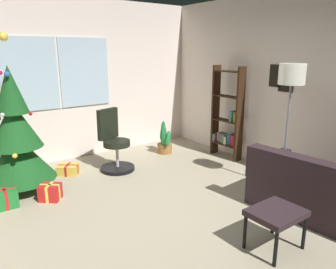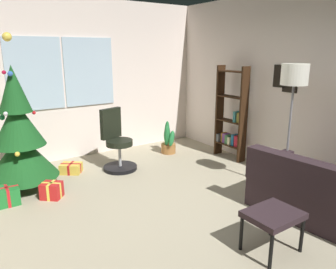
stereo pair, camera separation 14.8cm
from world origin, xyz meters
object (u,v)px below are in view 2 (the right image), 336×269
object	(u,v)px
gift_box_red	(52,190)
gift_box_green	(7,195)
footstool	(273,217)
holiday_tree	(19,139)
office_chair	(117,146)
floor_lamp	(294,84)
gift_box_gold	(71,168)
potted_plant	(168,141)
bookshelf	(231,119)

from	to	relation	value
gift_box_red	gift_box_green	bearing A→B (deg)	163.80
footstool	holiday_tree	xyz separation A→B (m)	(-1.71, 3.04, 0.37)
office_chair	floor_lamp	size ratio (longest dim) A/B	0.57
gift_box_gold	office_chair	world-z (taller)	office_chair
footstool	gift_box_red	world-z (taller)	footstool
gift_box_red	potted_plant	xyz separation A→B (m)	(2.41, 0.74, 0.14)
holiday_tree	potted_plant	bearing A→B (deg)	3.18
holiday_tree	floor_lamp	distance (m)	3.85
footstool	floor_lamp	distance (m)	1.98
footstool	bookshelf	distance (m)	2.91
holiday_tree	gift_box_red	xyz separation A→B (m)	(0.23, -0.59, -0.63)
footstool	holiday_tree	distance (m)	3.51
office_chair	bookshelf	bearing A→B (deg)	-17.92
bookshelf	floor_lamp	size ratio (longest dim) A/B	0.95
gift_box_green	gift_box_gold	size ratio (longest dim) A/B	0.74
gift_box_gold	office_chair	bearing A→B (deg)	-19.70
gift_box_gold	bookshelf	bearing A→B (deg)	-18.40
footstool	office_chair	world-z (taller)	office_chair
gift_box_green	potted_plant	xyz separation A→B (m)	(2.93, 0.59, 0.13)
gift_box_green	floor_lamp	bearing A→B (deg)	-27.28
office_chair	floor_lamp	xyz separation A→B (m)	(1.62, -2.10, 1.11)
holiday_tree	gift_box_green	world-z (taller)	holiday_tree
footstool	office_chair	distance (m)	2.97
gift_box_red	gift_box_gold	xyz separation A→B (m)	(0.51, 0.77, -0.03)
bookshelf	gift_box_green	bearing A→B (deg)	175.71
holiday_tree	bookshelf	bearing A→B (deg)	-11.81
holiday_tree	floor_lamp	size ratio (longest dim) A/B	1.22
bookshelf	potted_plant	xyz separation A→B (m)	(-0.80, 0.87, -0.49)
gift_box_green	potted_plant	world-z (taller)	potted_plant
floor_lamp	office_chair	bearing A→B (deg)	127.70
gift_box_gold	gift_box_green	bearing A→B (deg)	-149.21
gift_box_red	footstool	bearing A→B (deg)	-58.78
footstool	gift_box_gold	distance (m)	3.37
gift_box_gold	gift_box_red	bearing A→B (deg)	-123.68
holiday_tree	gift_box_gold	distance (m)	1.01
footstool	potted_plant	size ratio (longest dim) A/B	0.84
gift_box_red	floor_lamp	bearing A→B (deg)	-29.12
holiday_tree	potted_plant	xyz separation A→B (m)	(2.64, 0.15, -0.49)
holiday_tree	gift_box_green	distance (m)	0.82
gift_box_red	office_chair	distance (m)	1.36
gift_box_red	bookshelf	xyz separation A→B (m)	(3.21, -0.13, 0.63)
floor_lamp	gift_box_red	bearing A→B (deg)	150.88
gift_box_green	office_chair	world-z (taller)	office_chair
footstool	office_chair	xyz separation A→B (m)	(-0.25, 2.96, 0.03)
gift_box_green	potted_plant	bearing A→B (deg)	11.29
footstool	potted_plant	distance (m)	3.32
floor_lamp	potted_plant	distance (m)	2.68
gift_box_green	footstool	bearing A→B (deg)	-52.34
gift_box_gold	bookshelf	distance (m)	2.91
gift_box_green	floor_lamp	distance (m)	4.04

